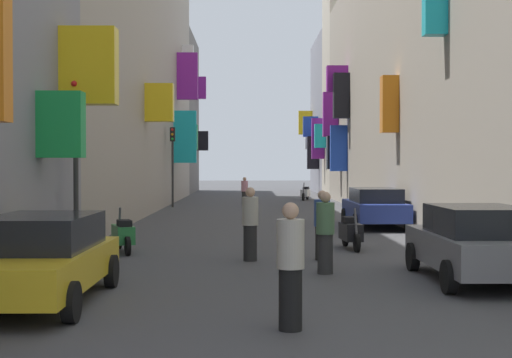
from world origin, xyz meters
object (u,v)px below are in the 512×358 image
scooter_green (123,234)px  pedestrian_mid_street (325,233)px  parked_car_yellow (40,257)px  parked_car_blue (375,207)px  traffic_light_far_corner (76,137)px  pedestrian_far_away (290,266)px  traffic_light_near_corner (173,153)px  pedestrian_crossing (322,225)px  pedestrian_near_right (245,191)px  parked_car_grey (476,242)px  scooter_white (305,193)px  scooter_black (351,232)px  pedestrian_near_left (250,224)px

scooter_green → pedestrian_mid_street: pedestrian_mid_street is taller
parked_car_yellow → parked_car_blue: bearing=59.9°
parked_car_yellow → traffic_light_far_corner: size_ratio=1.03×
parked_car_blue → pedestrian_mid_street: pedestrian_mid_street is taller
pedestrian_far_away → traffic_light_near_corner: 28.53m
pedestrian_crossing → pedestrian_near_right: (-1.97, 23.04, -0.04)m
parked_car_grey → scooter_white: 31.67m
parked_car_blue → pedestrian_near_right: (-4.78, 14.35, 0.03)m
scooter_white → scooter_black: same height
pedestrian_near_right → traffic_light_near_corner: (-3.84, -2.01, 2.13)m
scooter_white → traffic_light_far_corner: size_ratio=0.42×
scooter_green → scooter_white: 27.89m
scooter_black → pedestrian_far_away: (-2.17, -9.25, 0.41)m
scooter_black → traffic_light_far_corner: (-6.83, -2.12, 2.45)m
scooter_white → pedestrian_mid_street: pedestrian_mid_street is taller
traffic_light_far_corner → parked_car_blue: bearing=44.9°
pedestrian_far_away → scooter_black: bearing=76.8°
scooter_black → pedestrian_near_left: size_ratio=1.09×
parked_car_blue → pedestrian_near_left: bearing=-117.1°
parked_car_grey → scooter_black: parked_car_grey is taller
scooter_green → scooter_black: 6.01m
scooter_black → traffic_light_near_corner: 20.17m
parked_car_yellow → pedestrian_crossing: pedestrian_crossing is taller
pedestrian_near_left → traffic_light_far_corner: traffic_light_far_corner is taller
scooter_green → pedestrian_far_away: (3.80, -8.57, 0.41)m
pedestrian_mid_street → traffic_light_near_corner: traffic_light_near_corner is taller
traffic_light_far_corner → scooter_green: bearing=59.4°
pedestrian_near_right → parked_car_yellow: bearing=-96.5°
parked_car_yellow → pedestrian_near_right: (3.18, 28.10, 0.03)m
traffic_light_far_corner → parked_car_yellow: bearing=-82.5°
parked_car_grey → traffic_light_near_corner: size_ratio=0.96×
parked_car_blue → pedestrian_near_right: bearing=108.4°
pedestrian_near_right → traffic_light_far_corner: size_ratio=0.37×
scooter_green → traffic_light_far_corner: size_ratio=0.44×
pedestrian_near_right → pedestrian_far_away: (0.80, -30.09, 0.09)m
pedestrian_near_left → pedestrian_far_away: pedestrian_far_away is taller
pedestrian_near_left → traffic_light_far_corner: size_ratio=0.40×
scooter_white → pedestrian_far_away: 35.74m
parked_car_grey → pedestrian_mid_street: size_ratio=2.41×
pedestrian_near_left → scooter_green: bearing=153.4°
parked_car_yellow → pedestrian_near_left: (3.45, 4.94, 0.12)m
parked_car_yellow → pedestrian_far_away: pedestrian_far_away is taller
parked_car_blue → traffic_light_near_corner: (-8.63, 12.34, 2.16)m
parked_car_blue → scooter_black: 6.74m
pedestrian_near_right → traffic_light_near_corner: traffic_light_near_corner is taller
parked_car_grey → pedestrian_mid_street: (-2.80, 1.02, 0.08)m
pedestrian_mid_street → pedestrian_far_away: pedestrian_far_away is taller
parked_car_blue → parked_car_grey: parked_car_grey is taller
parked_car_blue → pedestrian_mid_street: (-2.97, -10.78, 0.09)m
parked_car_yellow → pedestrian_far_away: 4.45m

